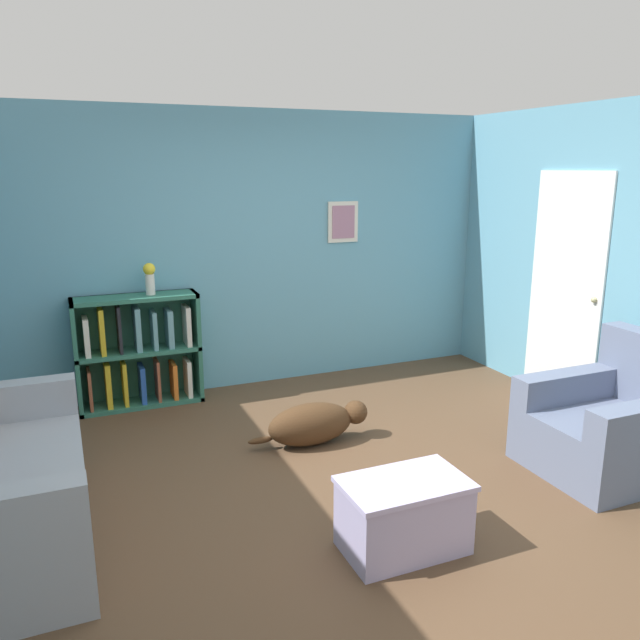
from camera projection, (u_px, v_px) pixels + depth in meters
name	position (u px, v px, depth m)	size (l,w,h in m)	color
ground_plane	(343.00, 484.00, 4.20)	(14.00, 14.00, 0.00)	brown
wall_back	(244.00, 251.00, 5.90)	(5.60, 0.13, 2.60)	#609EB7
wall_right	(639.00, 270.00, 4.87)	(0.16, 5.00, 2.60)	#609EB7
couch	(0.00, 492.00, 3.47)	(0.80, 1.71, 0.84)	#9399A3
bookshelf	(138.00, 352.00, 5.51)	(1.07, 0.31, 1.00)	#2D6B56
recliner_chair	(615.00, 424.00, 4.37)	(1.00, 0.87, 0.93)	slate
coffee_table	(404.00, 513.00, 3.44)	(0.69, 0.43, 0.42)	#ADA3CC
dog	(314.00, 423.00, 4.78)	(0.97, 0.30, 0.33)	#472D19
vase	(150.00, 277.00, 5.39)	(0.10, 0.10, 0.28)	silver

